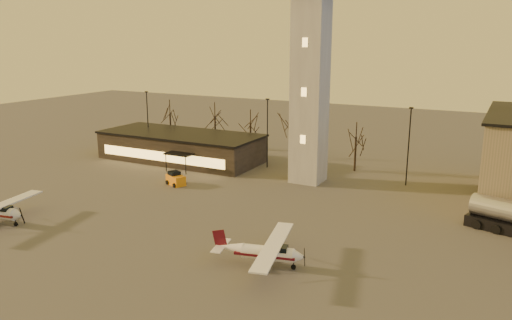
# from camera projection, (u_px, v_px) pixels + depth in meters

# --- Properties ---
(ground) EXTENTS (220.00, 220.00, 0.00)m
(ground) POSITION_uv_depth(u_px,v_px,m) (170.00, 271.00, 40.56)
(ground) COLOR #494643
(ground) RESTS_ON ground
(control_tower) EXTENTS (6.80, 6.80, 32.60)m
(control_tower) POSITION_uv_depth(u_px,v_px,m) (311.00, 56.00, 62.53)
(control_tower) COLOR #989590
(control_tower) RESTS_ON ground
(terminal) EXTENTS (25.40, 12.20, 4.30)m
(terminal) POSITION_uv_depth(u_px,v_px,m) (181.00, 146.00, 77.50)
(terminal) COLOR black
(terminal) RESTS_ON ground
(light_poles) EXTENTS (58.50, 12.25, 10.14)m
(light_poles) POSITION_uv_depth(u_px,v_px,m) (315.00, 140.00, 65.74)
(light_poles) COLOR black
(light_poles) RESTS_ON ground
(tree_row) EXTENTS (37.20, 9.20, 8.80)m
(tree_row) POSITION_uv_depth(u_px,v_px,m) (250.00, 120.00, 79.04)
(tree_row) COLOR black
(tree_row) RESTS_ON ground
(cessna_front) EXTENTS (8.34, 10.45, 2.88)m
(cessna_front) POSITION_uv_depth(u_px,v_px,m) (269.00, 256.00, 41.16)
(cessna_front) COLOR white
(cessna_front) RESTS_ON ground
(service_cart) EXTENTS (3.10, 2.56, 1.74)m
(service_cart) POSITION_uv_depth(u_px,v_px,m) (176.00, 180.00, 64.53)
(service_cart) COLOR orange
(service_cart) RESTS_ON ground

